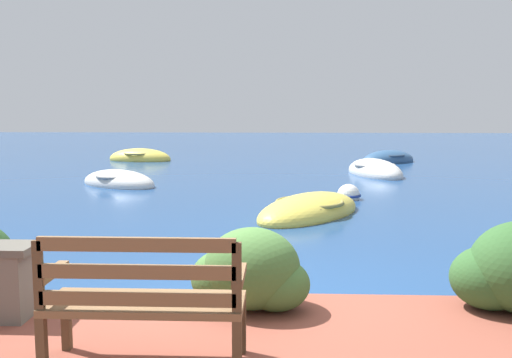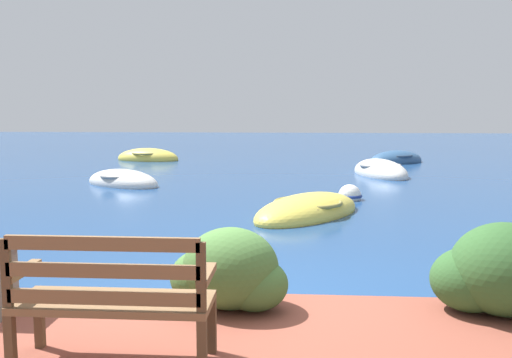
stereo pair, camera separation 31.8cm
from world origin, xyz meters
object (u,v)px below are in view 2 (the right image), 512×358
(park_bench, at_px, (112,297))
(mooring_buoy, at_px, (350,196))
(rowboat_mid, at_px, (123,182))
(rowboat_outer, at_px, (396,161))
(rowboat_nearest, at_px, (308,212))
(rowboat_far, at_px, (380,173))
(rowboat_distant, at_px, (148,158))

(park_bench, height_order, mooring_buoy, park_bench)
(park_bench, height_order, rowboat_mid, park_bench)
(rowboat_mid, height_order, mooring_buoy, rowboat_mid)
(rowboat_mid, height_order, rowboat_outer, rowboat_outer)
(rowboat_nearest, height_order, rowboat_mid, rowboat_mid)
(rowboat_far, xyz_separation_m, rowboat_distant, (-7.99, 4.18, -0.00))
(rowboat_nearest, distance_m, rowboat_distant, 12.10)
(park_bench, bearing_deg, rowboat_mid, 105.62)
(rowboat_outer, xyz_separation_m, mooring_buoy, (-2.39, -8.40, 0.02))
(rowboat_nearest, bearing_deg, mooring_buoy, -173.15)
(park_bench, xyz_separation_m, rowboat_outer, (4.75, 16.94, -0.63))
(rowboat_nearest, bearing_deg, rowboat_mid, -96.40)
(rowboat_nearest, bearing_deg, rowboat_far, -165.78)
(rowboat_mid, distance_m, rowboat_distant, 6.91)
(park_bench, distance_m, mooring_buoy, 8.88)
(rowboat_distant, bearing_deg, rowboat_outer, 8.13)
(rowboat_outer, xyz_separation_m, rowboat_distant, (-9.08, 0.37, 0.00))
(rowboat_far, xyz_separation_m, mooring_buoy, (-1.30, -4.59, 0.02))
(park_bench, relative_size, rowboat_outer, 0.53)
(rowboat_outer, relative_size, rowboat_distant, 0.97)
(park_bench, bearing_deg, rowboat_outer, 73.06)
(rowboat_nearest, distance_m, rowboat_far, 6.83)
(rowboat_outer, distance_m, mooring_buoy, 8.73)
(rowboat_nearest, height_order, mooring_buoy, rowboat_nearest)
(park_bench, relative_size, rowboat_far, 0.45)
(rowboat_distant, distance_m, mooring_buoy, 11.03)
(rowboat_mid, bearing_deg, mooring_buoy, -166.68)
(rowboat_mid, relative_size, rowboat_outer, 1.01)
(park_bench, height_order, rowboat_nearest, park_bench)
(rowboat_mid, relative_size, mooring_buoy, 4.72)
(park_bench, bearing_deg, rowboat_distant, 102.78)
(park_bench, bearing_deg, rowboat_nearest, 76.66)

